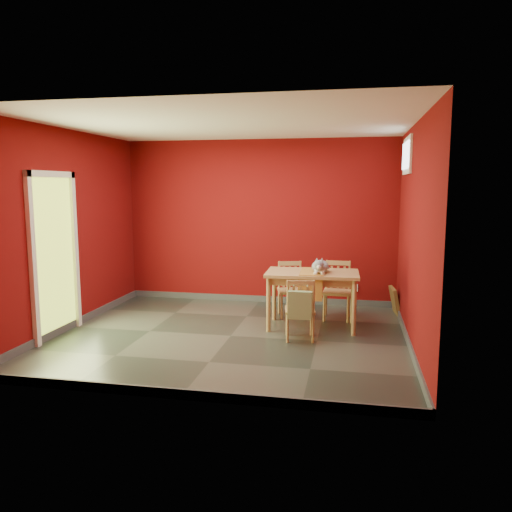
% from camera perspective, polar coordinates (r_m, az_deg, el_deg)
% --- Properties ---
extents(ground, '(4.50, 4.50, 0.00)m').
position_cam_1_polar(ground, '(6.61, -2.91, -9.10)').
color(ground, '#2D342D').
rests_on(ground, ground).
extents(room_shell, '(4.50, 4.50, 4.50)m').
position_cam_1_polar(room_shell, '(6.60, -2.91, -8.68)').
color(room_shell, '#610A0A').
rests_on(room_shell, ground).
extents(doorway, '(0.06, 1.01, 2.13)m').
position_cam_1_polar(doorway, '(6.90, -22.09, 0.61)').
color(doorway, '#B7D838').
rests_on(doorway, ground).
extents(window, '(0.05, 0.90, 0.50)m').
position_cam_1_polar(window, '(7.17, 16.87, 10.92)').
color(window, white).
rests_on(window, room_shell).
extents(outlet_plate, '(0.08, 0.02, 0.12)m').
position_cam_1_polar(outlet_plate, '(8.28, 11.29, -3.59)').
color(outlet_plate, silver).
rests_on(outlet_plate, room_shell).
extents(dining_table, '(1.27, 0.77, 0.78)m').
position_cam_1_polar(dining_table, '(6.87, 6.45, -2.61)').
color(dining_table, '#AA844F').
rests_on(dining_table, ground).
extents(table_runner, '(0.34, 0.68, 0.34)m').
position_cam_1_polar(table_runner, '(6.75, 6.38, -2.40)').
color(table_runner, '#A56C2A').
rests_on(table_runner, dining_table).
extents(chair_far_left, '(0.47, 0.47, 0.81)m').
position_cam_1_polar(chair_far_left, '(7.52, 4.00, -3.73)').
color(chair_far_left, '#AA844F').
rests_on(chair_far_left, ground).
extents(chair_far_right, '(0.40, 0.40, 0.85)m').
position_cam_1_polar(chair_far_right, '(7.44, 9.26, -3.81)').
color(chair_far_right, '#AA844F').
rests_on(chair_far_right, ground).
extents(chair_near, '(0.42, 0.42, 0.79)m').
position_cam_1_polar(chair_near, '(6.36, 5.06, -6.02)').
color(chair_near, '#AA844F').
rests_on(chair_near, ground).
extents(tote_bag, '(0.29, 0.18, 0.41)m').
position_cam_1_polar(tote_bag, '(6.14, 5.05, -5.60)').
color(tote_bag, '#7D955F').
rests_on(tote_bag, chair_near).
extents(cat, '(0.26, 0.48, 0.24)m').
position_cam_1_polar(cat, '(6.78, 7.36, -0.91)').
color(cat, slate).
rests_on(cat, table_runner).
extents(picture_frame, '(0.18, 0.42, 0.41)m').
position_cam_1_polar(picture_frame, '(7.92, 15.56, -4.96)').
color(picture_frame, brown).
rests_on(picture_frame, ground).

